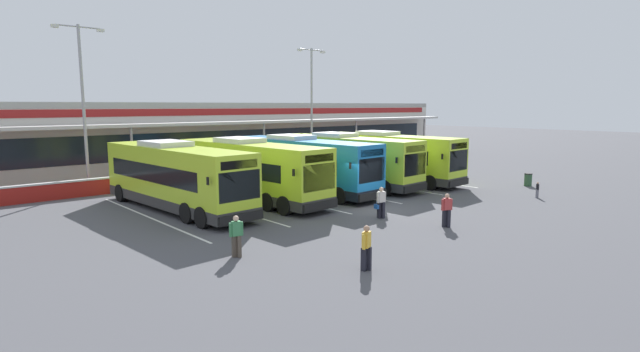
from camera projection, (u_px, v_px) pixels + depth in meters
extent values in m
plane|color=#4C4C51|center=(372.00, 207.00, 27.74)|extent=(200.00, 200.00, 0.00)
cube|color=beige|center=(166.00, 137.00, 47.29)|extent=(70.00, 10.00, 5.50)
cube|color=#19232D|center=(190.00, 144.00, 43.65)|extent=(66.00, 0.08, 2.20)
cube|color=maroon|center=(189.00, 112.00, 43.23)|extent=(68.00, 0.08, 0.60)
cube|color=beige|center=(197.00, 123.00, 42.28)|extent=(67.00, 3.00, 0.24)
cube|color=gray|center=(164.00, 105.00, 46.86)|extent=(70.00, 10.00, 0.50)
cylinder|color=#999999|center=(132.00, 153.00, 37.62)|extent=(0.20, 0.20, 4.20)
cylinder|color=#999999|center=(264.00, 145.00, 45.78)|extent=(0.20, 0.20, 4.20)
cylinder|color=#999999|center=(356.00, 139.00, 53.94)|extent=(0.20, 0.20, 4.20)
cylinder|color=#999999|center=(424.00, 134.00, 62.10)|extent=(0.20, 0.20, 4.20)
cube|color=maroon|center=(235.00, 173.00, 38.38)|extent=(60.00, 0.36, 1.00)
cube|color=#B2B2B2|center=(235.00, 166.00, 38.30)|extent=(60.00, 0.40, 0.10)
cube|color=#B7DB2D|center=(176.00, 176.00, 26.78)|extent=(3.20, 12.12, 3.19)
cube|color=#333333|center=(177.00, 199.00, 26.97)|extent=(3.22, 12.14, 0.56)
cube|color=black|center=(172.00, 171.00, 27.02)|extent=(3.10, 9.73, 0.96)
cube|color=black|center=(239.00, 186.00, 22.58)|extent=(2.31, 0.23, 1.40)
cube|color=black|center=(239.00, 165.00, 22.43)|extent=(2.05, 0.19, 0.40)
cube|color=silver|center=(166.00, 143.00, 27.23)|extent=(2.20, 2.91, 0.28)
cube|color=black|center=(242.00, 218.00, 22.72)|extent=(2.46, 0.29, 0.44)
cube|color=black|center=(260.00, 175.00, 23.79)|extent=(0.09, 0.12, 0.36)
cube|color=black|center=(208.00, 181.00, 21.76)|extent=(0.09, 0.12, 0.36)
cylinder|color=black|center=(158.00, 188.00, 31.04)|extent=(0.38, 1.06, 1.04)
cylinder|color=black|center=(121.00, 193.00, 29.37)|extent=(0.38, 1.06, 1.04)
cylinder|color=black|center=(228.00, 206.00, 25.56)|extent=(0.38, 1.06, 1.04)
cylinder|color=black|center=(187.00, 213.00, 23.90)|extent=(0.38, 1.06, 1.04)
cylinder|color=black|center=(244.00, 210.00, 24.58)|extent=(0.38, 1.06, 1.04)
cylinder|color=black|center=(202.00, 218.00, 22.91)|extent=(0.38, 1.06, 1.04)
cube|color=#B7DB2D|center=(250.00, 169.00, 29.50)|extent=(3.20, 12.12, 3.19)
cube|color=#333333|center=(250.00, 191.00, 29.69)|extent=(3.22, 12.14, 0.56)
cube|color=black|center=(246.00, 165.00, 29.74)|extent=(3.10, 9.73, 0.96)
cube|color=black|center=(319.00, 177.00, 25.30)|extent=(2.31, 0.23, 1.40)
cube|color=black|center=(319.00, 158.00, 25.15)|extent=(2.05, 0.19, 0.40)
cube|color=silver|center=(240.00, 140.00, 29.95)|extent=(2.20, 2.91, 0.28)
cube|color=black|center=(320.00, 206.00, 25.44)|extent=(2.46, 0.29, 0.44)
cube|color=black|center=(333.00, 167.00, 26.51)|extent=(0.09, 0.12, 0.36)
cube|color=black|center=(294.00, 173.00, 24.48)|extent=(0.09, 0.12, 0.36)
cylinder|color=black|center=(224.00, 182.00, 33.76)|extent=(0.38, 1.06, 1.04)
cylinder|color=black|center=(194.00, 185.00, 32.09)|extent=(0.38, 1.06, 1.04)
cylinder|color=black|center=(300.00, 196.00, 28.28)|extent=(0.38, 1.06, 1.04)
cylinder|color=black|center=(268.00, 202.00, 26.62)|extent=(0.38, 1.06, 1.04)
cylinder|color=black|center=(317.00, 200.00, 27.30)|extent=(0.38, 1.06, 1.04)
cylinder|color=black|center=(285.00, 206.00, 25.63)|extent=(0.38, 1.06, 1.04)
cube|color=#1972B7|center=(302.00, 164.00, 32.32)|extent=(3.20, 12.12, 3.19)
cube|color=black|center=(302.00, 183.00, 32.51)|extent=(3.22, 12.14, 0.56)
cube|color=black|center=(298.00, 160.00, 32.56)|extent=(3.10, 9.73, 0.96)
cube|color=black|center=(371.00, 170.00, 28.12)|extent=(2.31, 0.23, 1.40)
cube|color=black|center=(372.00, 153.00, 27.97)|extent=(2.05, 0.19, 0.40)
cube|color=silver|center=(291.00, 137.00, 32.77)|extent=(2.20, 2.91, 0.28)
cube|color=black|center=(373.00, 196.00, 28.26)|extent=(2.46, 0.29, 0.44)
cube|color=black|center=(382.00, 162.00, 29.33)|extent=(0.09, 0.12, 0.36)
cube|color=black|center=(350.00, 166.00, 27.30)|extent=(0.09, 0.12, 0.36)
cylinder|color=black|center=(272.00, 176.00, 36.58)|extent=(0.38, 1.06, 1.04)
cylinder|color=black|center=(246.00, 179.00, 34.91)|extent=(0.38, 1.06, 1.04)
cylinder|color=black|center=(349.00, 188.00, 31.10)|extent=(0.38, 1.06, 1.04)
cylinder|color=black|center=(323.00, 193.00, 29.44)|extent=(0.38, 1.06, 1.04)
cylinder|color=black|center=(366.00, 191.00, 30.12)|extent=(0.38, 1.06, 1.04)
cylinder|color=black|center=(340.00, 196.00, 28.45)|extent=(0.38, 1.06, 1.04)
cube|color=#B7DB2D|center=(345.00, 159.00, 34.99)|extent=(3.20, 12.12, 3.19)
cube|color=#333333|center=(345.00, 177.00, 35.18)|extent=(3.22, 12.14, 0.56)
cube|color=black|center=(341.00, 156.00, 35.24)|extent=(3.10, 9.73, 0.96)
cube|color=black|center=(415.00, 164.00, 30.79)|extent=(2.31, 0.23, 1.40)
cube|color=black|center=(415.00, 149.00, 30.64)|extent=(2.05, 0.19, 0.40)
cube|color=silver|center=(335.00, 135.00, 35.44)|extent=(2.20, 2.91, 0.28)
cube|color=black|center=(415.00, 188.00, 30.93)|extent=(2.46, 0.29, 0.44)
cube|color=black|center=(423.00, 157.00, 32.00)|extent=(0.09, 0.12, 0.36)
cube|color=black|center=(396.00, 160.00, 29.97)|extent=(0.09, 0.12, 0.36)
cylinder|color=black|center=(313.00, 171.00, 39.25)|extent=(0.38, 1.06, 1.04)
cylinder|color=black|center=(290.00, 174.00, 37.58)|extent=(0.38, 1.06, 1.04)
cylinder|color=black|center=(391.00, 181.00, 33.77)|extent=(0.38, 1.06, 1.04)
cylinder|color=black|center=(369.00, 185.00, 32.11)|extent=(0.38, 1.06, 1.04)
cylinder|color=black|center=(407.00, 184.00, 32.79)|extent=(0.38, 1.06, 1.04)
cylinder|color=black|center=(386.00, 188.00, 31.12)|extent=(0.38, 1.06, 1.04)
cube|color=#B7DB2D|center=(388.00, 156.00, 37.17)|extent=(3.20, 12.12, 3.19)
cube|color=#333333|center=(387.00, 173.00, 37.36)|extent=(3.22, 12.14, 0.56)
cube|color=black|center=(383.00, 153.00, 37.42)|extent=(3.10, 9.73, 0.96)
cube|color=black|center=(458.00, 161.00, 32.97)|extent=(2.31, 0.23, 1.40)
cube|color=black|center=(459.00, 146.00, 32.82)|extent=(2.05, 0.19, 0.40)
cube|color=silver|center=(378.00, 133.00, 37.62)|extent=(2.20, 2.91, 0.28)
cube|color=black|center=(459.00, 183.00, 33.11)|extent=(2.46, 0.29, 0.44)
cube|color=black|center=(464.00, 154.00, 34.18)|extent=(0.09, 0.12, 0.36)
cube|color=black|center=(442.00, 157.00, 32.15)|extent=(0.09, 0.12, 0.36)
cylinder|color=black|center=(353.00, 167.00, 41.43)|extent=(0.38, 1.06, 1.04)
cylinder|color=black|center=(333.00, 170.00, 39.77)|extent=(0.38, 1.06, 1.04)
cylinder|color=black|center=(432.00, 177.00, 35.96)|extent=(0.38, 1.06, 1.04)
cylinder|color=black|center=(413.00, 180.00, 34.29)|extent=(0.38, 1.06, 1.04)
cylinder|color=black|center=(449.00, 179.00, 34.97)|extent=(0.38, 1.06, 1.04)
cylinder|color=black|center=(430.00, 183.00, 33.31)|extent=(0.38, 1.06, 1.04)
cube|color=silver|center=(149.00, 217.00, 25.26)|extent=(0.14, 13.00, 0.01)
cube|color=silver|center=(220.00, 206.00, 28.02)|extent=(0.14, 13.00, 0.01)
cube|color=silver|center=(279.00, 197.00, 30.79)|extent=(0.14, 13.00, 0.01)
cube|color=silver|center=(328.00, 190.00, 33.55)|extent=(0.14, 13.00, 0.01)
cube|color=silver|center=(369.00, 183.00, 36.32)|extent=(0.14, 13.00, 0.01)
cube|color=silver|center=(405.00, 178.00, 39.08)|extent=(0.14, 13.00, 0.01)
cube|color=black|center=(379.00, 210.00, 25.01)|extent=(0.17, 0.20, 0.84)
cube|color=black|center=(383.00, 210.00, 25.00)|extent=(0.17, 0.20, 0.84)
cube|color=silver|center=(381.00, 197.00, 24.90)|extent=(0.37, 0.27, 0.56)
cube|color=silver|center=(378.00, 198.00, 24.79)|extent=(0.11, 0.11, 0.54)
cube|color=silver|center=(385.00, 197.00, 25.02)|extent=(0.11, 0.11, 0.54)
sphere|color=#DBB293|center=(381.00, 189.00, 24.85)|extent=(0.22, 0.22, 0.22)
cube|color=#194C9E|center=(376.00, 207.00, 24.84)|extent=(0.16, 0.30, 0.22)
cylinder|color=#194C9E|center=(376.00, 203.00, 24.81)|extent=(0.02, 0.02, 0.16)
cube|color=black|center=(444.00, 218.00, 23.21)|extent=(0.21, 0.22, 0.84)
cube|color=black|center=(448.00, 219.00, 23.13)|extent=(0.21, 0.22, 0.84)
cube|color=#B23838|center=(447.00, 204.00, 23.07)|extent=(0.40, 0.35, 0.56)
cube|color=#B23838|center=(443.00, 205.00, 23.02)|extent=(0.13, 0.13, 0.54)
cube|color=#B23838|center=(451.00, 204.00, 23.12)|extent=(0.13, 0.13, 0.54)
sphere|color=tan|center=(447.00, 196.00, 23.01)|extent=(0.22, 0.22, 0.22)
cube|color=slate|center=(537.00, 194.00, 30.52)|extent=(0.14, 0.14, 0.52)
cube|color=slate|center=(538.00, 194.00, 30.61)|extent=(0.14, 0.14, 0.52)
cube|color=black|center=(538.00, 187.00, 30.50)|extent=(0.25, 0.24, 0.35)
cube|color=black|center=(538.00, 187.00, 30.37)|extent=(0.08, 0.08, 0.33)
cube|color=black|center=(537.00, 187.00, 30.64)|extent=(0.08, 0.08, 0.33)
sphere|color=tan|center=(538.00, 183.00, 30.47)|extent=(0.14, 0.14, 0.14)
cube|color=black|center=(364.00, 259.00, 17.03)|extent=(0.19, 0.22, 0.84)
cube|color=black|center=(369.00, 258.00, 17.11)|extent=(0.19, 0.22, 0.84)
cube|color=gold|center=(366.00, 239.00, 16.97)|extent=(0.40, 0.33, 0.56)
cube|color=gold|center=(364.00, 242.00, 16.78)|extent=(0.12, 0.13, 0.54)
cube|color=gold|center=(369.00, 239.00, 17.17)|extent=(0.12, 0.13, 0.54)
sphere|color=tan|center=(367.00, 229.00, 16.91)|extent=(0.22, 0.22, 0.22)
cube|color=#4C4238|center=(234.00, 246.00, 18.60)|extent=(0.18, 0.21, 0.84)
cube|color=#4C4238|center=(239.00, 246.00, 18.57)|extent=(0.18, 0.21, 0.84)
cube|color=#387F4C|center=(236.00, 228.00, 18.48)|extent=(0.38, 0.30, 0.56)
cube|color=#387F4C|center=(231.00, 230.00, 18.38)|extent=(0.11, 0.12, 0.54)
cube|color=#387F4C|center=(242.00, 229.00, 18.59)|extent=(0.11, 0.12, 0.54)
sphere|color=#DBB293|center=(236.00, 218.00, 18.43)|extent=(0.22, 0.22, 0.22)
cylinder|color=#9E9EA3|center=(84.00, 109.00, 32.63)|extent=(0.20, 0.20, 11.00)
cylinder|color=#9E9EA3|center=(78.00, 27.00, 31.86)|extent=(2.80, 0.10, 0.10)
cube|color=silver|center=(54.00, 26.00, 30.95)|extent=(0.44, 0.28, 0.20)
cube|color=silver|center=(100.00, 30.00, 32.79)|extent=(0.44, 0.28, 0.20)
cylinder|color=#9E9EA3|center=(312.00, 108.00, 45.93)|extent=(0.20, 0.20, 11.00)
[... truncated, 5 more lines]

